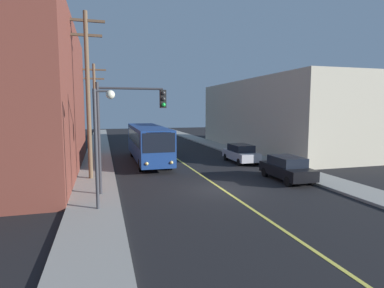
{
  "coord_description": "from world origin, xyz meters",
  "views": [
    {
      "loc": [
        -6.74,
        -17.12,
        4.76
      ],
      "look_at": [
        0.0,
        6.51,
        2.0
      ],
      "focal_mm": 29.42,
      "sensor_mm": 36.0,
      "label": 1
    }
  ],
  "objects_px": {
    "city_bus": "(148,142)",
    "traffic_signal_left_corner": "(128,117)",
    "utility_pole_mid": "(95,104)",
    "parked_car_black": "(287,168)",
    "fire_hydrant": "(276,160)",
    "street_lamp_left": "(101,131)",
    "utility_pole_near": "(88,89)",
    "parked_car_silver": "(241,153)"
  },
  "relations": [
    {
      "from": "parked_car_black",
      "to": "fire_hydrant",
      "type": "xyz_separation_m",
      "value": [
        1.91,
        4.48,
        -0.26
      ]
    },
    {
      "from": "street_lamp_left",
      "to": "fire_hydrant",
      "type": "bearing_deg",
      "value": 29.19
    },
    {
      "from": "utility_pole_mid",
      "to": "traffic_signal_left_corner",
      "type": "xyz_separation_m",
      "value": [
        2.01,
        -16.62,
        -0.91
      ]
    },
    {
      "from": "utility_pole_mid",
      "to": "street_lamp_left",
      "type": "relative_size",
      "value": 1.66
    },
    {
      "from": "city_bus",
      "to": "utility_pole_mid",
      "type": "relative_size",
      "value": 1.33
    },
    {
      "from": "city_bus",
      "to": "parked_car_silver",
      "type": "relative_size",
      "value": 2.76
    },
    {
      "from": "utility_pole_mid",
      "to": "traffic_signal_left_corner",
      "type": "relative_size",
      "value": 1.53
    },
    {
      "from": "parked_car_silver",
      "to": "fire_hydrant",
      "type": "bearing_deg",
      "value": -56.17
    },
    {
      "from": "street_lamp_left",
      "to": "fire_hydrant",
      "type": "xyz_separation_m",
      "value": [
        13.68,
        7.64,
        -3.16
      ]
    },
    {
      "from": "city_bus",
      "to": "traffic_signal_left_corner",
      "type": "bearing_deg",
      "value": -103.55
    },
    {
      "from": "city_bus",
      "to": "fire_hydrant",
      "type": "height_order",
      "value": "city_bus"
    },
    {
      "from": "parked_car_silver",
      "to": "street_lamp_left",
      "type": "height_order",
      "value": "street_lamp_left"
    },
    {
      "from": "city_bus",
      "to": "street_lamp_left",
      "type": "height_order",
      "value": "street_lamp_left"
    },
    {
      "from": "parked_car_black",
      "to": "traffic_signal_left_corner",
      "type": "bearing_deg",
      "value": -176.84
    },
    {
      "from": "parked_car_silver",
      "to": "traffic_signal_left_corner",
      "type": "height_order",
      "value": "traffic_signal_left_corner"
    },
    {
      "from": "city_bus",
      "to": "traffic_signal_left_corner",
      "type": "height_order",
      "value": "traffic_signal_left_corner"
    },
    {
      "from": "parked_car_silver",
      "to": "utility_pole_mid",
      "type": "bearing_deg",
      "value": 144.73
    },
    {
      "from": "parked_car_black",
      "to": "traffic_signal_left_corner",
      "type": "relative_size",
      "value": 0.74
    },
    {
      "from": "city_bus",
      "to": "parked_car_silver",
      "type": "height_order",
      "value": "city_bus"
    },
    {
      "from": "utility_pole_near",
      "to": "street_lamp_left",
      "type": "relative_size",
      "value": 1.96
    },
    {
      "from": "utility_pole_mid",
      "to": "fire_hydrant",
      "type": "distance_m",
      "value": 18.94
    },
    {
      "from": "parked_car_silver",
      "to": "utility_pole_near",
      "type": "distance_m",
      "value": 14.05
    },
    {
      "from": "utility_pole_mid",
      "to": "parked_car_black",
      "type": "bearing_deg",
      "value": -52.41
    },
    {
      "from": "city_bus",
      "to": "street_lamp_left",
      "type": "relative_size",
      "value": 2.21
    },
    {
      "from": "street_lamp_left",
      "to": "utility_pole_near",
      "type": "bearing_deg",
      "value": 96.25
    },
    {
      "from": "fire_hydrant",
      "to": "parked_car_black",
      "type": "bearing_deg",
      "value": -113.15
    },
    {
      "from": "parked_car_black",
      "to": "street_lamp_left",
      "type": "bearing_deg",
      "value": -164.95
    },
    {
      "from": "city_bus",
      "to": "parked_car_black",
      "type": "bearing_deg",
      "value": -51.87
    },
    {
      "from": "parked_car_silver",
      "to": "utility_pole_mid",
      "type": "height_order",
      "value": "utility_pole_mid"
    },
    {
      "from": "utility_pole_mid",
      "to": "fire_hydrant",
      "type": "relative_size",
      "value": 10.9
    },
    {
      "from": "traffic_signal_left_corner",
      "to": "fire_hydrant",
      "type": "xyz_separation_m",
      "value": [
        12.26,
        5.05,
        -3.72
      ]
    },
    {
      "from": "parked_car_black",
      "to": "fire_hydrant",
      "type": "distance_m",
      "value": 4.88
    },
    {
      "from": "city_bus",
      "to": "street_lamp_left",
      "type": "bearing_deg",
      "value": -106.77
    },
    {
      "from": "city_bus",
      "to": "utility_pole_near",
      "type": "bearing_deg",
      "value": -126.89
    },
    {
      "from": "parked_car_black",
      "to": "fire_hydrant",
      "type": "height_order",
      "value": "parked_car_black"
    },
    {
      "from": "parked_car_black",
      "to": "fire_hydrant",
      "type": "relative_size",
      "value": 5.29
    },
    {
      "from": "fire_hydrant",
      "to": "street_lamp_left",
      "type": "bearing_deg",
      "value": -150.81
    },
    {
      "from": "traffic_signal_left_corner",
      "to": "parked_car_silver",
      "type": "bearing_deg",
      "value": 37.12
    },
    {
      "from": "street_lamp_left",
      "to": "traffic_signal_left_corner",
      "type": "bearing_deg",
      "value": 61.36
    },
    {
      "from": "parked_car_black",
      "to": "parked_car_silver",
      "type": "distance_m",
      "value": 7.28
    },
    {
      "from": "traffic_signal_left_corner",
      "to": "parked_car_black",
      "type": "bearing_deg",
      "value": 3.16
    },
    {
      "from": "traffic_signal_left_corner",
      "to": "fire_hydrant",
      "type": "relative_size",
      "value": 7.14
    }
  ]
}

